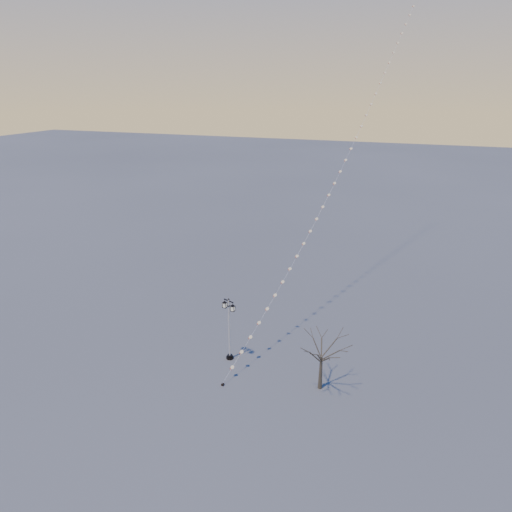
% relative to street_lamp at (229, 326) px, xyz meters
% --- Properties ---
extents(ground, '(300.00, 300.00, 0.00)m').
position_rel_street_lamp_xyz_m(ground, '(-0.44, -2.17, -2.77)').
color(ground, '#555555').
rests_on(ground, ground).
extents(street_lamp, '(1.21, 0.75, 5.00)m').
position_rel_street_lamp_xyz_m(street_lamp, '(0.00, 0.00, 0.00)').
color(street_lamp, black).
rests_on(street_lamp, ground).
extents(bare_tree, '(2.73, 2.73, 4.53)m').
position_rel_street_lamp_xyz_m(bare_tree, '(7.23, -1.28, 0.38)').
color(bare_tree, '#403728').
rests_on(bare_tree, ground).
extents(kite_train, '(8.25, 38.42, 28.30)m').
position_rel_street_lamp_xyz_m(kite_train, '(4.71, 15.59, 11.27)').
color(kite_train, black).
rests_on(kite_train, ground).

